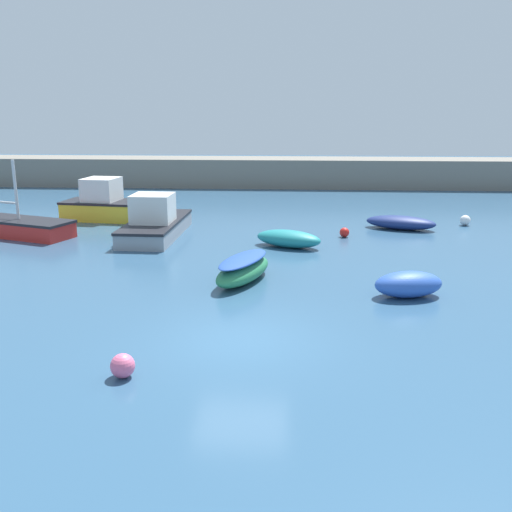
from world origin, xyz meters
TOP-DOWN VIEW (x-y plane):
  - ground_plane at (0.00, 0.00)m, footprint 120.00×120.00m
  - harbor_breakwater at (0.00, 30.12)m, footprint 46.13×3.73m
  - sailboat_short_mast at (-11.39, 11.71)m, footprint 5.62×3.48m
  - fishing_dinghy_green at (5.01, 3.74)m, footprint 2.42×1.66m
  - open_tender_yellow at (6.72, 14.31)m, footprint 3.65×2.39m
  - motorboat_grey_hull at (-8.54, 15.93)m, footprint 5.04×2.73m
  - motorboat_with_cabin at (-4.99, 11.89)m, footprint 2.36×6.14m
  - rowboat_white_midwater at (1.19, 10.24)m, footprint 3.19×2.31m
  - rowboat_with_red_cover at (-0.35, 5.04)m, footprint 2.30×3.59m
  - mooring_buoy_white at (10.19, 15.44)m, footprint 0.53×0.53m
  - mooring_buoy_red at (3.78, 12.33)m, footprint 0.45×0.45m
  - mooring_buoy_pink at (-2.43, -2.32)m, footprint 0.55×0.55m

SIDE VIEW (x-z plane):
  - ground_plane at x=0.00m, z-range -0.20..0.00m
  - mooring_buoy_red at x=3.78m, z-range 0.00..0.45m
  - mooring_buoy_white at x=10.19m, z-range 0.00..0.53m
  - mooring_buoy_pink at x=-2.43m, z-range 0.00..0.55m
  - open_tender_yellow at x=6.72m, z-range 0.00..0.66m
  - rowboat_white_midwater at x=1.19m, z-range 0.00..0.73m
  - fishing_dinghy_green at x=5.01m, z-range 0.00..0.82m
  - sailboat_short_mast at x=-11.39m, z-range -1.35..2.19m
  - rowboat_with_red_cover at x=-0.35m, z-range 0.00..0.91m
  - motorboat_with_cabin at x=-4.99m, z-range -0.34..1.69m
  - motorboat_grey_hull at x=-8.54m, z-range -0.30..1.92m
  - harbor_breakwater at x=0.00m, z-range 0.00..2.13m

